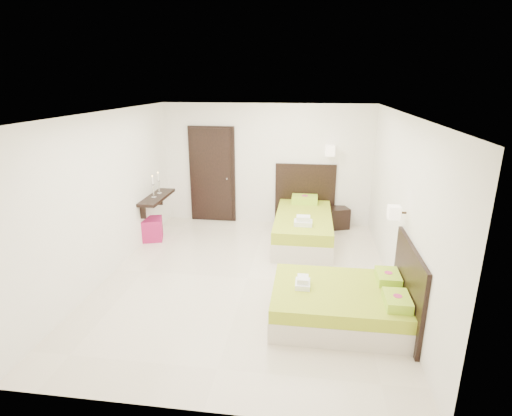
# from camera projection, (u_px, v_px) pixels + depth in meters

# --- Properties ---
(floor) EXTENTS (5.50, 5.50, 0.00)m
(floor) POSITION_uv_depth(u_px,v_px,m) (247.00, 278.00, 6.44)
(floor) COLOR beige
(floor) RESTS_ON ground
(bed_single) EXTENTS (1.30, 2.16, 1.78)m
(bed_single) POSITION_uv_depth(u_px,v_px,m) (303.00, 225.00, 7.88)
(bed_single) COLOR beige
(bed_single) RESTS_ON ground
(bed_double) EXTENTS (1.75, 1.49, 1.44)m
(bed_double) POSITION_uv_depth(u_px,v_px,m) (345.00, 302.00, 5.24)
(bed_double) COLOR beige
(bed_double) RESTS_ON ground
(nightstand) EXTENTS (0.63, 0.60, 0.45)m
(nightstand) POSITION_uv_depth(u_px,v_px,m) (335.00, 217.00, 8.61)
(nightstand) COLOR black
(nightstand) RESTS_ON ground
(ottoman) EXTENTS (0.55, 0.55, 0.44)m
(ottoman) POSITION_uv_depth(u_px,v_px,m) (151.00, 229.00, 7.95)
(ottoman) COLOR #951349
(ottoman) RESTS_ON ground
(door) EXTENTS (1.02, 0.15, 2.14)m
(door) POSITION_uv_depth(u_px,v_px,m) (212.00, 175.00, 8.82)
(door) COLOR black
(door) RESTS_ON ground
(console_shelf) EXTENTS (0.35, 1.20, 0.78)m
(console_shelf) POSITION_uv_depth(u_px,v_px,m) (156.00, 197.00, 7.96)
(console_shelf) COLOR black
(console_shelf) RESTS_ON ground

